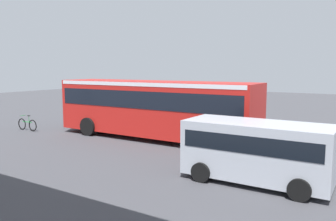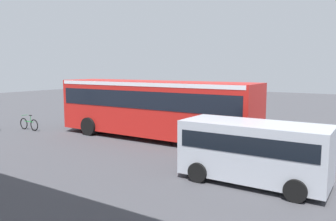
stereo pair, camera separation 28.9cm
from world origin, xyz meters
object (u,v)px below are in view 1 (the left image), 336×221
parked_van (257,148)px  bicycle_green (27,125)px  traffic_sign (137,97)px  city_bus (153,105)px  pedestrian (212,117)px

parked_van → bicycle_green: 15.13m
parked_van → bicycle_green: parked_van is taller
parked_van → traffic_sign: size_ratio=1.71×
city_bus → traffic_sign: (3.52, -3.14, 0.01)m
city_bus → bicycle_green: city_bus is taller
city_bus → pedestrian: size_ratio=6.44×
bicycle_green → pedestrian: bearing=-150.6°
city_bus → pedestrian: (-1.93, -3.49, -1.00)m
parked_van → pedestrian: parked_van is taller
parked_van → bicycle_green: size_ratio=2.71×
city_bus → parked_van: city_bus is taller
city_bus → bicycle_green: (8.03, 2.13, -1.51)m
bicycle_green → pedestrian: 11.45m
pedestrian → parked_van: bearing=123.6°
city_bus → pedestrian: bearing=-119.0°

